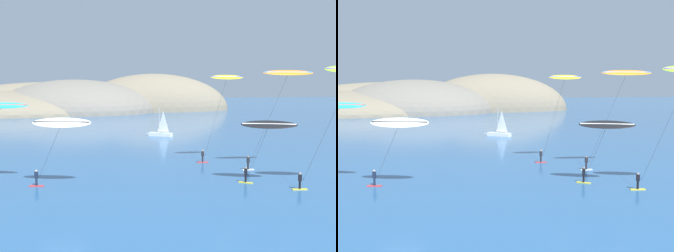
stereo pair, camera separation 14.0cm
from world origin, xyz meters
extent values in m
ellipsoid|color=#7A705B|center=(22.80, 149.05, 0.00)|extent=(61.13, 32.50, 29.17)
ellipsoid|color=#7A705B|center=(-28.46, 140.76, 0.00)|extent=(84.91, 51.61, 16.53)
ellipsoid|color=#7A705B|center=(-17.72, 149.75, 0.00)|extent=(87.89, 37.96, 22.51)
ellipsoid|color=slate|center=(-7.88, 142.46, 0.00)|extent=(60.88, 49.30, 24.30)
cube|color=white|center=(11.51, 64.43, 0.35)|extent=(4.73, 3.91, 0.70)
cone|color=white|center=(9.55, 65.81, 0.35)|extent=(2.15, 1.79, 0.67)
cylinder|color=#B2B2B7|center=(11.26, 64.60, 3.20)|extent=(0.12, 0.12, 5.00)
pyramid|color=white|center=(12.00, 64.09, 3.03)|extent=(1.52, 1.10, 4.25)
cylinder|color=#A5A5AD|center=(12.00, 64.09, 0.95)|extent=(1.52, 1.10, 0.08)
ellipsoid|color=#23B2C6|center=(-11.19, 27.48, 8.19)|extent=(5.78, 2.90, 0.73)
cylinder|color=#DB4C38|center=(-11.19, 27.48, 8.24)|extent=(5.19, 1.83, 0.16)
cube|color=silver|center=(16.55, 29.39, 0.04)|extent=(1.52, 0.50, 0.08)
cylinder|color=black|center=(16.55, 29.39, 0.48)|extent=(0.22, 0.22, 0.80)
cube|color=black|center=(16.55, 29.39, 1.18)|extent=(0.35, 0.22, 0.60)
sphere|color=#9E7051|center=(16.55, 29.39, 1.60)|extent=(0.22, 0.22, 0.22)
cylinder|color=black|center=(16.89, 29.37, 1.06)|extent=(0.07, 0.55, 0.04)
ellipsoid|color=orange|center=(21.32, 29.09, 11.77)|extent=(6.34, 1.45, 0.80)
cylinder|color=#0F7FE5|center=(21.32, 29.09, 11.82)|extent=(5.97, 0.53, 0.16)
cylinder|color=#333338|center=(19.11, 29.23, 6.36)|extent=(4.44, 0.30, 10.61)
cube|color=red|center=(12.37, 35.10, 0.04)|extent=(1.51, 0.43, 0.08)
cylinder|color=black|center=(12.37, 35.10, 0.48)|extent=(0.22, 0.22, 0.80)
cube|color=black|center=(12.37, 35.10, 1.18)|extent=(0.34, 0.20, 0.60)
sphere|color=tan|center=(12.37, 35.10, 1.60)|extent=(0.22, 0.22, 0.22)
cylinder|color=black|center=(12.72, 35.10, 1.06)|extent=(0.05, 0.55, 0.04)
ellipsoid|color=yellow|center=(15.57, 35.07, 11.32)|extent=(4.45, 1.30, 0.76)
cylinder|color=#1432E0|center=(15.57, 35.07, 11.37)|extent=(4.22, 0.20, 0.16)
cylinder|color=#333338|center=(14.15, 35.09, 6.14)|extent=(2.87, 0.05, 10.17)
cube|color=red|center=(-7.74, 25.44, 0.04)|extent=(1.55, 0.66, 0.08)
cylinder|color=#192338|center=(-7.74, 25.44, 0.48)|extent=(0.22, 0.22, 0.80)
cube|color=#192338|center=(-7.74, 25.44, 1.18)|extent=(0.38, 0.28, 0.60)
sphere|color=beige|center=(-7.74, 25.44, 1.60)|extent=(0.22, 0.22, 0.22)
cylinder|color=black|center=(-7.40, 25.35, 1.06)|extent=(0.18, 0.54, 0.04)
ellipsoid|color=white|center=(-5.06, 24.75, 6.55)|extent=(6.18, 2.83, 1.06)
cylinder|color=black|center=(-5.06, 24.75, 6.60)|extent=(5.58, 1.58, 0.16)
cylinder|color=#333338|center=(-6.23, 25.05, 3.76)|extent=(2.37, 0.63, 5.40)
cube|color=yellow|center=(18.05, 19.33, 0.04)|extent=(1.53, 0.55, 0.08)
cylinder|color=black|center=(18.05, 19.33, 0.48)|extent=(0.22, 0.22, 0.80)
cube|color=black|center=(18.05, 19.33, 1.18)|extent=(0.38, 0.28, 0.60)
sphere|color=tan|center=(18.05, 19.33, 1.60)|extent=(0.22, 0.22, 0.22)
cylinder|color=black|center=(18.39, 19.24, 1.06)|extent=(0.19, 0.54, 0.04)
cylinder|color=#333338|center=(20.49, 18.66, 6.39)|extent=(4.22, 1.20, 10.68)
cube|color=yellow|center=(13.81, 23.00, 0.04)|extent=(1.44, 1.22, 0.08)
cylinder|color=black|center=(13.81, 23.00, 0.48)|extent=(0.22, 0.22, 0.80)
cube|color=black|center=(13.81, 23.00, 1.18)|extent=(0.39, 0.31, 0.60)
sphere|color=#9E7051|center=(13.81, 23.00, 1.60)|extent=(0.22, 0.22, 0.22)
cylinder|color=black|center=(14.14, 22.87, 1.06)|extent=(0.24, 0.53, 0.04)
ellipsoid|color=black|center=(15.92, 22.18, 6.24)|extent=(5.86, 3.37, 0.91)
cylinder|color=white|center=(15.92, 22.18, 6.29)|extent=(5.14, 2.13, 0.16)
cylinder|color=#333338|center=(15.03, 22.53, 3.60)|extent=(1.81, 0.73, 5.09)
camera|label=1|loc=(-2.09, -18.42, 10.38)|focal=45.00mm
camera|label=2|loc=(-1.95, -18.45, 10.38)|focal=45.00mm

